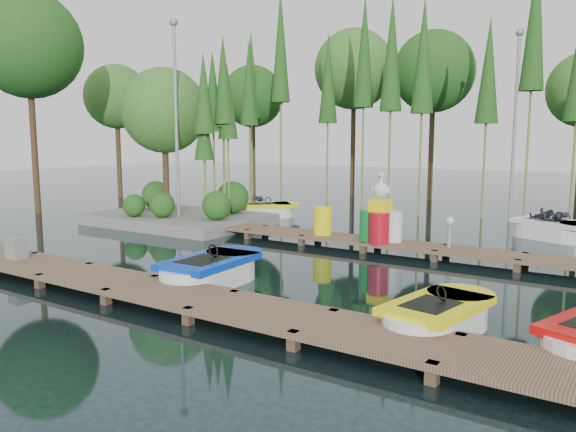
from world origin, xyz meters
The scene contains 15 objects.
ground_plane centered at (0.00, 0.00, 0.00)m, with size 90.00×90.00×0.00m, color #1C3135.
near_dock centered at (0.00, -4.50, 0.23)m, with size 18.00×1.50×0.50m.
far_dock centered at (1.00, 2.50, 0.23)m, with size 15.00×1.20×0.50m.
island centered at (-6.30, 3.29, 3.18)m, with size 6.20×4.20×6.75m.
tree_screen centered at (-2.04, 10.60, 6.12)m, with size 34.42×18.53×10.31m.
lamp_island centered at (-5.50, 2.50, 4.26)m, with size 0.30×0.30×7.25m.
lamp_rear centered at (4.00, 11.00, 4.26)m, with size 0.30×0.30×7.25m.
boat_blue centered at (0.71, -2.89, 0.28)m, with size 1.42×2.91×0.96m.
boat_yellow_near centered at (5.87, -3.18, 0.25)m, with size 1.58×2.71×0.86m.
boat_yellow_far centered at (-4.42, 6.33, 0.28)m, with size 2.72×2.69×1.32m.
boat_white_far centered at (6.11, 7.26, 0.30)m, with size 3.15×2.24×1.36m.
utility_cabinet centered at (-4.03, -4.50, 0.55)m, with size 0.41×0.35×0.51m, color gray.
yellow_barrel centered at (0.43, 2.50, 0.72)m, with size 0.56×0.56×0.84m, color #F9EE0D.
drum_cluster centered at (2.36, 2.35, 0.87)m, with size 1.13×1.03×1.95m.
seagull_post centered at (4.26, 2.50, 0.86)m, with size 0.52×0.28×0.83m.
Camera 1 is at (8.69, -11.95, 3.18)m, focal length 35.00 mm.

